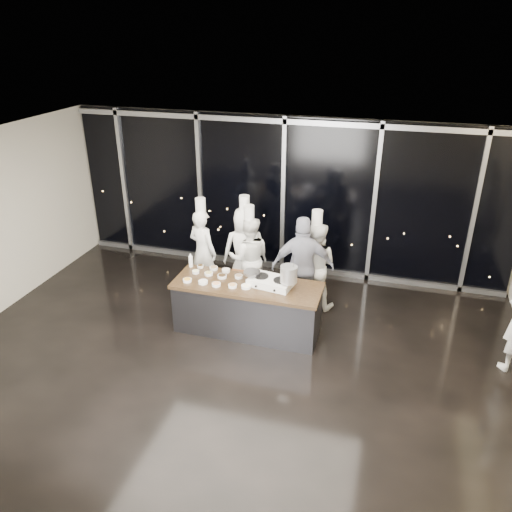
% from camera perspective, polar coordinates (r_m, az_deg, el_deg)
% --- Properties ---
extents(ground, '(9.00, 9.00, 0.00)m').
position_cam_1_polar(ground, '(7.98, -2.91, -11.89)').
color(ground, black).
rests_on(ground, ground).
extents(room_shell, '(9.02, 7.02, 3.21)m').
position_cam_1_polar(room_shell, '(6.81, -1.92, 3.08)').
color(room_shell, beige).
rests_on(room_shell, ground).
extents(window_wall, '(8.90, 0.11, 3.20)m').
position_cam_1_polar(window_wall, '(10.18, 3.18, 6.81)').
color(window_wall, black).
rests_on(window_wall, ground).
extents(demo_counter, '(2.46, 0.86, 0.90)m').
position_cam_1_polar(demo_counter, '(8.43, -0.99, -5.89)').
color(demo_counter, '#37373C').
rests_on(demo_counter, ground).
extents(stove, '(0.76, 0.54, 0.14)m').
position_cam_1_polar(stove, '(8.15, 1.71, -2.94)').
color(stove, silver).
rests_on(stove, demo_counter).
extents(frying_pan, '(0.50, 0.32, 0.05)m').
position_cam_1_polar(frying_pan, '(8.22, -0.53, -1.89)').
color(frying_pan, slate).
rests_on(frying_pan, stove).
extents(stock_pot, '(0.31, 0.31, 0.27)m').
position_cam_1_polar(stock_pot, '(7.93, 3.77, -2.09)').
color(stock_pot, '#B3B3B6').
rests_on(stock_pot, stove).
extents(prep_bowls, '(1.16, 0.69, 0.05)m').
position_cam_1_polar(prep_bowls, '(8.39, -4.50, -2.45)').
color(prep_bowls, white).
rests_on(prep_bowls, demo_counter).
extents(squeeze_bottle, '(0.07, 0.07, 0.26)m').
position_cam_1_polar(squeeze_bottle, '(8.80, -7.48, -0.48)').
color(squeeze_bottle, white).
rests_on(squeeze_bottle, demo_counter).
extents(chef_far_left, '(0.71, 0.59, 1.91)m').
position_cam_1_polar(chef_far_left, '(9.53, -6.10, 0.60)').
color(chef_far_left, white).
rests_on(chef_far_left, ground).
extents(chef_left, '(0.97, 0.80, 1.95)m').
position_cam_1_polar(chef_left, '(9.50, -1.28, 0.73)').
color(chef_left, white).
rests_on(chef_left, ground).
extents(chef_center, '(0.92, 0.80, 1.85)m').
position_cam_1_polar(chef_center, '(9.29, -0.77, -0.20)').
color(chef_center, white).
rests_on(chef_center, ground).
extents(guest, '(1.16, 0.67, 1.86)m').
position_cam_1_polar(guest, '(8.72, 5.36, -1.29)').
color(guest, black).
rests_on(guest, ground).
extents(chef_right, '(0.82, 0.65, 1.87)m').
position_cam_1_polar(chef_right, '(9.05, 6.71, -1.01)').
color(chef_right, white).
rests_on(chef_right, ground).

